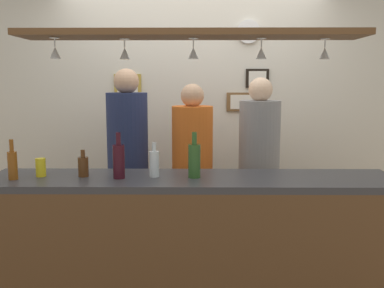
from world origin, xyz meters
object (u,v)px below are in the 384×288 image
object	(u,v)px
picture_frame_upper_small	(257,78)
person_left_navy_shirt	(128,153)
bottle_beer_amber_tall	(13,164)
bottle_soda_clear	(154,163)
picture_frame_lower_pair	(242,102)
bottle_wine_dark_red	(119,160)
person_middle_orange_shirt	(193,162)
bottle_champagne_green	(194,160)
wall_clock	(249,32)
drink_can	(41,167)
picture_frame_caricature	(128,92)
bottle_beer_brown_stubby	(83,166)
person_right_grey_shirt	(259,158)

from	to	relation	value
picture_frame_upper_small	person_left_navy_shirt	bearing A→B (deg)	-151.22
bottle_beer_amber_tall	bottle_soda_clear	world-z (taller)	bottle_beer_amber_tall
picture_frame_lower_pair	bottle_wine_dark_red	bearing A→B (deg)	-123.18
person_middle_orange_shirt	picture_frame_upper_small	xyz separation A→B (m)	(0.62, 0.64, 0.70)
person_left_navy_shirt	picture_frame_lower_pair	xyz separation A→B (m)	(1.02, 0.64, 0.39)
bottle_champagne_green	wall_clock	xyz separation A→B (m)	(0.51, 1.41, 0.97)
bottle_beer_amber_tall	drink_can	distance (m)	0.18
person_left_navy_shirt	picture_frame_caricature	bearing A→B (deg)	98.14
bottle_beer_amber_tall	bottle_wine_dark_red	size ratio (longest dim) A/B	0.87
bottle_soda_clear	picture_frame_lower_pair	xyz separation A→B (m)	(0.72, 1.40, 0.34)
bottle_beer_amber_tall	wall_clock	xyz separation A→B (m)	(1.67, 1.48, 0.99)
person_left_navy_shirt	bottle_beer_amber_tall	size ratio (longest dim) A/B	6.77
person_left_navy_shirt	bottle_wine_dark_red	world-z (taller)	person_left_navy_shirt
bottle_beer_amber_tall	picture_frame_upper_small	world-z (taller)	picture_frame_upper_small
bottle_beer_brown_stubby	bottle_wine_dark_red	distance (m)	0.26
bottle_wine_dark_red	picture_frame_lower_pair	bearing A→B (deg)	56.82
bottle_champagne_green	person_left_navy_shirt	bearing A→B (deg)	125.68
person_right_grey_shirt	picture_frame_upper_small	bearing A→B (deg)	84.42
person_left_navy_shirt	bottle_wine_dark_red	xyz separation A→B (m)	(0.07, -0.81, 0.08)
bottle_beer_brown_stubby	picture_frame_upper_small	size ratio (longest dim) A/B	0.82
person_left_navy_shirt	picture_frame_lower_pair	bearing A→B (deg)	32.06
person_left_navy_shirt	bottle_soda_clear	distance (m)	0.82
person_middle_orange_shirt	picture_frame_caricature	size ratio (longest dim) A/B	4.81
person_middle_orange_shirt	person_right_grey_shirt	bearing A→B (deg)	0.00
bottle_soda_clear	picture_frame_upper_small	xyz separation A→B (m)	(0.86, 1.40, 0.56)
bottle_wine_dark_red	bottle_beer_amber_tall	bearing A→B (deg)	-176.69
bottle_beer_amber_tall	bottle_wine_dark_red	xyz separation A→B (m)	(0.67, 0.04, 0.02)
person_right_grey_shirt	bottle_soda_clear	bearing A→B (deg)	-136.39
person_middle_orange_shirt	picture_frame_caricature	world-z (taller)	picture_frame_caricature
bottle_beer_brown_stubby	bottle_champagne_green	xyz separation A→B (m)	(0.73, -0.02, 0.05)
bottle_soda_clear	drink_can	xyz separation A→B (m)	(-0.75, 0.01, -0.03)
person_middle_orange_shirt	bottle_beer_brown_stubby	distance (m)	1.05
bottle_soda_clear	person_right_grey_shirt	bearing A→B (deg)	43.61
person_left_navy_shirt	bottle_champagne_green	distance (m)	0.96
person_right_grey_shirt	bottle_beer_brown_stubby	world-z (taller)	person_right_grey_shirt
bottle_beer_brown_stubby	drink_can	xyz separation A→B (m)	(-0.28, -0.00, -0.01)
bottle_beer_brown_stubby	bottle_beer_amber_tall	xyz separation A→B (m)	(-0.43, -0.09, 0.03)
picture_frame_caricature	person_left_navy_shirt	bearing A→B (deg)	-81.86
bottle_beer_amber_tall	wall_clock	bearing A→B (deg)	41.53
bottle_beer_brown_stubby	bottle_wine_dark_red	size ratio (longest dim) A/B	0.60
picture_frame_upper_small	picture_frame_lower_pair	world-z (taller)	picture_frame_upper_small
picture_frame_caricature	wall_clock	size ratio (longest dim) A/B	1.55
person_right_grey_shirt	drink_can	xyz separation A→B (m)	(-1.55, -0.76, 0.07)
person_left_navy_shirt	bottle_wine_dark_red	size ratio (longest dim) A/B	5.87
bottle_wine_dark_red	bottle_champagne_green	world-z (taller)	same
picture_frame_upper_small	picture_frame_caricature	size ratio (longest dim) A/B	0.65
person_middle_orange_shirt	person_right_grey_shirt	world-z (taller)	person_right_grey_shirt
person_right_grey_shirt	picture_frame_lower_pair	bearing A→B (deg)	97.20
drink_can	picture_frame_lower_pair	size ratio (longest dim) A/B	0.41
person_left_navy_shirt	bottle_beer_brown_stubby	size ratio (longest dim) A/B	9.78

